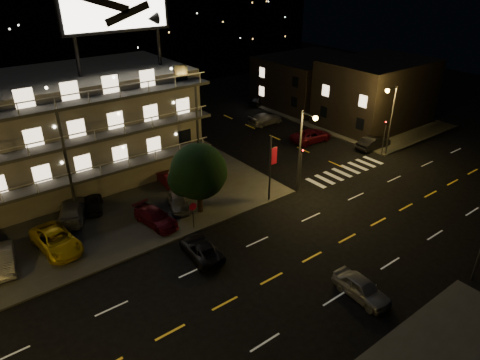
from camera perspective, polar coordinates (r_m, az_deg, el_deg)
ground at (r=31.70m, az=7.01°, el=-11.50°), size 140.00×140.00×0.00m
curb_nw at (r=42.25m, az=-27.51°, el=-3.91°), size 44.00×24.00×0.15m
curb_ne at (r=63.77m, az=14.23°, el=8.37°), size 16.00×24.00×0.15m
motel at (r=44.26m, az=-24.98°, el=5.62°), size 28.00×13.80×18.10m
side_bldg_front at (r=60.31m, az=17.63°, el=11.04°), size 14.06×10.00×8.50m
side_bldg_back at (r=67.84m, az=9.26°, el=12.97°), size 14.06×12.00×7.00m
streetlight_nc at (r=39.34m, az=8.41°, el=4.84°), size 0.44×1.92×8.00m
streetlight_ne at (r=49.72m, az=19.41°, el=8.35°), size 1.92×0.44×8.00m
signal_nw at (r=40.97m, az=8.13°, el=2.14°), size 0.20×0.27×4.60m
signal_ne at (r=50.47m, az=18.73°, el=5.82°), size 0.27×0.20×4.60m
banner_north at (r=38.08m, az=4.13°, el=1.77°), size 0.83×0.16×6.40m
stop_sign at (r=34.80m, az=-6.27°, el=-4.16°), size 0.91×0.11×2.61m
tree at (r=35.97m, az=-5.61°, el=0.92°), size 4.98×4.80×6.28m
lot_car_1 at (r=35.11m, az=-29.05°, el=-9.27°), size 2.14×4.36×1.38m
lot_car_2 at (r=35.45m, az=-23.29°, el=-7.41°), size 3.00×5.57×1.48m
lot_car_3 at (r=36.21m, az=-11.19°, el=-4.89°), size 2.55×4.76×1.31m
lot_car_4 at (r=38.15m, az=-8.27°, el=-2.85°), size 2.81×4.15×1.31m
lot_car_7 at (r=38.93m, az=-21.45°, el=-3.82°), size 4.00×5.54×1.49m
lot_car_8 at (r=39.69m, az=-18.97°, el=-2.95°), size 2.69×3.97×1.26m
lot_car_9 at (r=42.54m, az=-9.68°, el=0.31°), size 1.62×3.90×1.26m
side_car_0 at (r=52.64m, az=17.35°, el=4.77°), size 4.62×1.70×1.51m
side_car_1 at (r=53.14m, az=9.47°, el=5.87°), size 5.53×2.72×1.51m
side_car_2 at (r=58.43m, az=3.42°, el=8.14°), size 5.09×2.12×1.47m
side_car_3 at (r=66.83m, az=2.44°, el=10.56°), size 4.26×3.03×1.35m
road_car_east at (r=29.82m, az=15.90°, el=-13.67°), size 1.85×4.19×1.40m
road_car_west at (r=32.35m, az=-5.22°, el=-9.12°), size 2.50×4.65×1.24m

